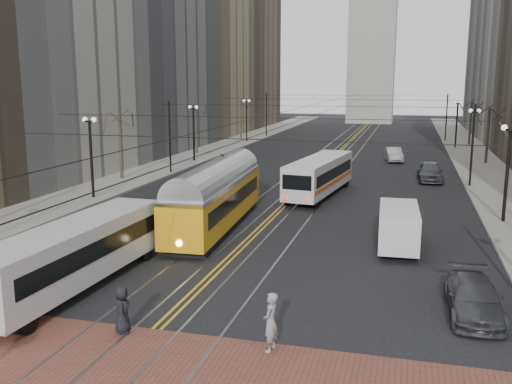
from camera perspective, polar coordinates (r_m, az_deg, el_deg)
The scene contains 20 objects.
ground at distance 21.19m, azimuth -8.77°, elevation -12.34°, with size 260.00×260.00×0.00m, color black.
sidewalk_left at distance 67.34m, azimuth -5.07°, elevation 3.93°, with size 5.00×140.00×0.15m, color gray.
sidewalk_right at distance 63.65m, azimuth 21.24°, elevation 2.81°, with size 5.00×140.00×0.15m, color gray.
crosswalk_band at distance 17.97m, azimuth -14.13°, elevation -17.03°, with size 25.00×6.00×0.01m, color brown.
streetcar_rails at distance 63.79m, azimuth 7.71°, elevation 3.42°, with size 4.80×130.00×0.02m, color gray.
centre_lines at distance 63.79m, azimuth 7.71°, elevation 3.42°, with size 0.42×130.00×0.01m, color gold.
building_left_mid at distance 72.53m, azimuth -13.22°, elevation 17.61°, with size 16.00×20.00×34.00m, color slate.
building_left_far at distance 109.63m, azimuth -2.96°, elevation 17.13°, with size 16.00×20.00×40.00m, color brown.
lamp_posts at distance 47.49m, azimuth 5.24°, elevation 4.27°, with size 27.60×57.20×5.60m.
street_trees at distance 53.87m, azimuth 6.43°, elevation 5.05°, with size 31.68×53.28×5.60m.
trolley_wires at distance 53.37m, azimuth 6.39°, elevation 6.05°, with size 25.96×120.00×6.60m.
transit_bus at distance 24.42m, azimuth -17.67°, elevation -6.19°, with size 2.24×10.77×2.69m, color #BCBCBC.
streetcar at distance 32.85m, azimuth -3.99°, elevation -1.01°, with size 2.40×12.90×3.04m, color #F0A515.
rear_bus at distance 42.26m, azimuth 6.38°, elevation 1.49°, with size 2.33×10.72×2.80m, color silver.
cargo_van at distance 29.44m, azimuth 14.05°, elevation -3.61°, with size 1.89×4.90×2.17m, color silver.
sedan_grey at distance 50.41m, azimuth 17.02°, elevation 1.97°, with size 1.98×4.91×1.67m, color #414448.
sedan_silver at distance 61.98m, azimuth 13.59°, elevation 3.66°, with size 1.54×4.42×1.46m, color #9C9FA3.
sedan_parked at distance 22.39m, azimuth 20.93°, elevation -9.85°, with size 1.84×4.52×1.31m, color #38393F.
pedestrian_a at distance 20.04m, azimuth -13.21°, elevation -11.38°, with size 0.79×0.51×1.61m, color black.
pedestrian_b at distance 18.25m, azimuth 1.46°, elevation -12.86°, with size 0.70×0.46×1.91m, color gray.
Camera 1 is at (8.04, -17.73, 8.36)m, focal length 40.00 mm.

